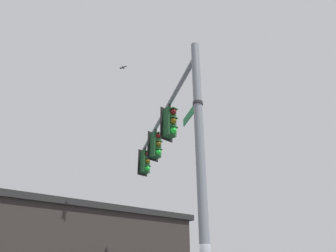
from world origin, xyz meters
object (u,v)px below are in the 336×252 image
Objects in this scene: traffic_light_mid_inner at (156,145)px; bird_flying at (123,67)px; traffic_light_nearest_pole at (170,122)px; traffic_light_mid_outer at (145,162)px; street_name_sign at (193,110)px.

bird_flying is at bearing -61.86° from traffic_light_mid_inner.
traffic_light_nearest_pole and traffic_light_mid_outer have the same top height.
traffic_light_nearest_pole is at bearing 63.92° from traffic_light_mid_outer.
bird_flying is (-1.09, -5.49, 5.03)m from street_name_sign.
street_name_sign is at bearing 63.84° from traffic_light_mid_outer.
traffic_light_mid_outer reaches higher than street_name_sign.
traffic_light_mid_outer is at bearing -170.53° from bird_flying.
traffic_light_nearest_pole reaches higher than street_name_sign.
traffic_light_mid_outer is at bearing -116.08° from traffic_light_mid_inner.
street_name_sign is (1.93, 3.92, -0.74)m from traffic_light_mid_inner.
street_name_sign is (1.01, 2.05, -0.74)m from traffic_light_nearest_pole.
street_name_sign is (2.84, 5.79, -0.74)m from traffic_light_mid_outer.
street_name_sign is at bearing 63.69° from traffic_light_nearest_pole.
bird_flying reaches higher than traffic_light_mid_inner.
bird_flying reaches higher than traffic_light_mid_outer.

